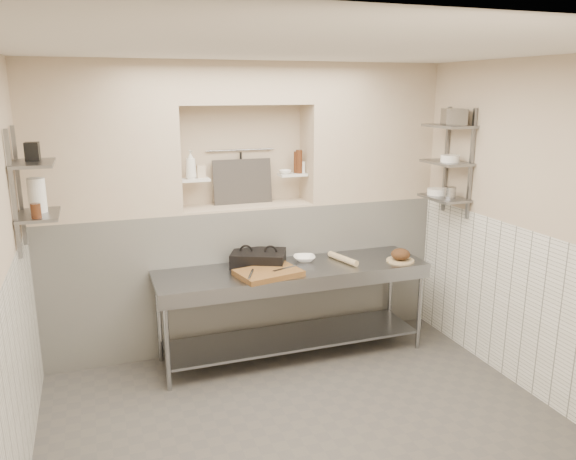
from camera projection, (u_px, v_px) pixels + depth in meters
name	position (u px, v px, depth m)	size (l,w,h in m)	color
floor	(308.00, 432.00, 4.36)	(4.00, 3.90, 0.10)	#4D4945
ceiling	(312.00, 41.00, 3.66)	(4.00, 3.90, 0.10)	silver
wall_right	(539.00, 231.00, 4.67)	(0.10, 3.90, 2.80)	#BDAB8F
wall_back	(239.00, 202.00, 5.84)	(4.00, 0.10, 2.80)	#BDAB8F
wall_front	(499.00, 392.00, 2.18)	(4.00, 0.10, 2.80)	#BDAB8F
backwall_lower	(247.00, 273.00, 5.78)	(4.00, 0.40, 1.40)	white
alcove_sill	(246.00, 206.00, 5.61)	(1.30, 0.40, 0.02)	#BDAB8F
backwall_pillar_left	(101.00, 140.00, 5.01)	(1.35, 0.40, 1.40)	#BDAB8F
backwall_pillar_right	(367.00, 133.00, 5.87)	(1.35, 0.40, 1.40)	#BDAB8F
backwall_header	(243.00, 83.00, 5.32)	(1.30, 0.40, 0.40)	#BDAB8F
wainscot_left	(16.00, 390.00, 3.54)	(0.02, 3.90, 1.40)	white
wainscot_right	(524.00, 310.00, 4.82)	(0.02, 3.90, 1.40)	white
alcove_shelf_left	(195.00, 180.00, 5.38)	(0.28, 0.16, 0.03)	white
alcove_shelf_right	(293.00, 175.00, 5.70)	(0.28, 0.16, 0.03)	white
utensil_rail	(240.00, 150.00, 5.63)	(0.02, 0.02, 0.70)	gray
hanging_steel	(241.00, 167.00, 5.65)	(0.02, 0.02, 0.30)	black
splash_panel	(243.00, 182.00, 5.64)	(0.60, 0.02, 0.45)	#383330
shelf_rail_left_a	(19.00, 186.00, 4.42)	(0.03, 0.03, 0.95)	slate
shelf_rail_left_b	(13.00, 195.00, 4.05)	(0.03, 0.03, 0.95)	slate
wall_shelf_left_lower	(39.00, 215.00, 4.33)	(0.30, 0.50, 0.03)	slate
wall_shelf_left_upper	(33.00, 163.00, 4.23)	(0.30, 0.50, 0.03)	slate
shelf_rail_right_a	(446.00, 160.00, 5.68)	(0.03, 0.03, 1.05)	slate
shelf_rail_right_b	(471.00, 165.00, 5.31)	(0.03, 0.03, 1.05)	slate
wall_shelf_right_lower	(444.00, 198.00, 5.54)	(0.30, 0.50, 0.03)	slate
wall_shelf_right_mid	(446.00, 163.00, 5.45)	(0.30, 0.50, 0.03)	slate
wall_shelf_right_upper	(449.00, 126.00, 5.37)	(0.30, 0.50, 0.03)	slate
prep_table	(293.00, 293.00, 5.37)	(2.60, 0.70, 0.90)	gray
panini_press	(258.00, 258.00, 5.38)	(0.61, 0.54, 0.14)	black
cutting_board	(268.00, 273.00, 5.09)	(0.56, 0.39, 0.05)	brown
knife_blade	(285.00, 268.00, 5.14)	(0.28, 0.03, 0.01)	gray
tongs	(251.00, 274.00, 4.95)	(0.02, 0.02, 0.25)	gray
mixing_bowl	(304.00, 258.00, 5.52)	(0.22, 0.22, 0.05)	white
rolling_pin	(343.00, 259.00, 5.49)	(0.06, 0.06, 0.40)	#C8B18E
bread_board	(400.00, 260.00, 5.51)	(0.27, 0.27, 0.02)	#C8B18E
bread_loaf	(401.00, 254.00, 5.50)	(0.19, 0.19, 0.11)	#4C2D19
bottle_soap	(191.00, 165.00, 5.31)	(0.10, 0.11, 0.27)	white
jar_alcove	(201.00, 171.00, 5.42)	(0.08, 0.08, 0.12)	#BDAB8F
bowl_alcove	(285.00, 172.00, 5.66)	(0.12, 0.12, 0.04)	white
condiment_a	(299.00, 162.00, 5.68)	(0.06, 0.06, 0.24)	#462210
condiment_b	(296.00, 162.00, 5.70)	(0.05, 0.05, 0.22)	#462210
condiment_c	(302.00, 167.00, 5.73)	(0.07, 0.07, 0.11)	white
jug_left	(37.00, 195.00, 4.34)	(0.13, 0.13, 0.27)	white
jar_left	(36.00, 211.00, 4.16)	(0.07, 0.07, 0.11)	#462210
box_left_upper	(32.00, 152.00, 4.26)	(0.10, 0.10, 0.14)	black
bowl_right	(437.00, 192.00, 5.64)	(0.20, 0.20, 0.06)	white
canister_right	(450.00, 193.00, 5.44)	(0.11, 0.11, 0.11)	gray
bowl_right_mid	(450.00, 158.00, 5.40)	(0.18, 0.18, 0.07)	white
basket_right	(454.00, 117.00, 5.28)	(0.20, 0.24, 0.15)	gray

